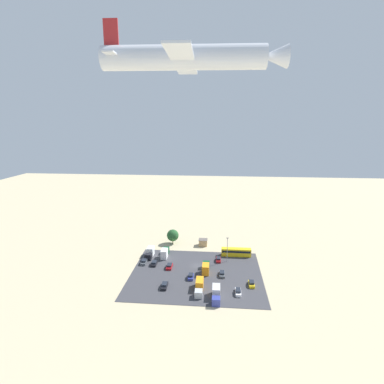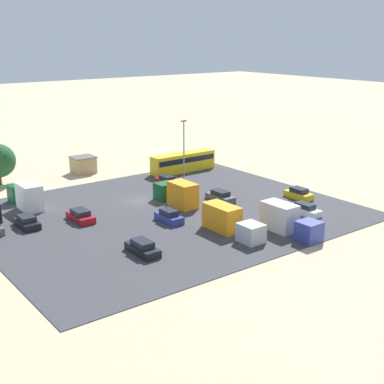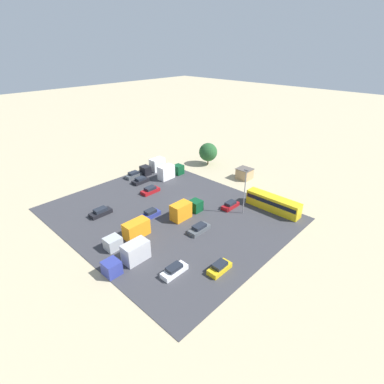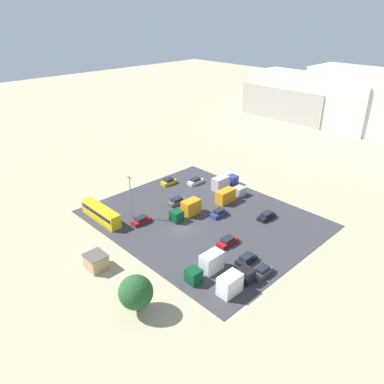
{
  "view_description": "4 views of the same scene",
  "coord_description": "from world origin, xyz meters",
  "px_view_note": "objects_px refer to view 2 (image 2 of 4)",
  "views": [
    {
      "loc": [
        -7.11,
        103.25,
        52.04
      ],
      "look_at": [
        -0.4,
        27.46,
        34.72
      ],
      "focal_mm": 28.0,
      "sensor_mm": 36.0,
      "label": 1
    },
    {
      "loc": [
        37.22,
        61.29,
        22.37
      ],
      "look_at": [
        -3.29,
        7.91,
        2.65
      ],
      "focal_mm": 50.0,
      "sensor_mm": 36.0,
      "label": 2
    },
    {
      "loc": [
        -40.59,
        41.75,
        32.0
      ],
      "look_at": [
        -5.69,
        5.06,
        6.59
      ],
      "focal_mm": 28.0,
      "sensor_mm": 36.0,
      "label": 3
    },
    {
      "loc": [
        49.13,
        -44.63,
        41.7
      ],
      "look_at": [
        -4.49,
        7.25,
        4.62
      ],
      "focal_mm": 35.0,
      "sensor_mm": 36.0,
      "label": 4
    }
  ],
  "objects_px": {
    "parked_car_2": "(27,222)",
    "parked_truck_0": "(230,222)",
    "parked_car_4": "(305,210)",
    "parked_car_7": "(81,216)",
    "parked_truck_3": "(287,221)",
    "shed_building": "(83,165)",
    "parked_car_0": "(169,217)",
    "parked_truck_4": "(177,194)",
    "bus": "(183,162)",
    "parked_car_6": "(220,196)",
    "parked_car_3": "(167,181)",
    "parked_car_1": "(143,248)",
    "parked_truck_1": "(26,196)",
    "parked_car_5": "(299,194)"
  },
  "relations": [
    {
      "from": "parked_car_4",
      "to": "parked_car_2",
      "type": "bearing_deg",
      "value": -29.22
    },
    {
      "from": "parked_car_0",
      "to": "parked_truck_4",
      "type": "relative_size",
      "value": 0.54
    },
    {
      "from": "parked_car_7",
      "to": "parked_truck_0",
      "type": "xyz_separation_m",
      "value": [
        -12.03,
        14.45,
        0.79
      ]
    },
    {
      "from": "parked_car_7",
      "to": "bus",
      "type": "bearing_deg",
      "value": -153.32
    },
    {
      "from": "parked_car_2",
      "to": "parked_truck_0",
      "type": "xyz_separation_m",
      "value": [
        -18.19,
        16.31,
        0.8
      ]
    },
    {
      "from": "shed_building",
      "to": "parked_car_2",
      "type": "height_order",
      "value": "shed_building"
    },
    {
      "from": "parked_car_2",
      "to": "parked_car_4",
      "type": "distance_m",
      "value": 34.88
    },
    {
      "from": "parked_truck_3",
      "to": "parked_car_2",
      "type": "bearing_deg",
      "value": -40.82
    },
    {
      "from": "parked_car_7",
      "to": "shed_building",
      "type": "bearing_deg",
      "value": -116.97
    },
    {
      "from": "shed_building",
      "to": "parked_car_7",
      "type": "bearing_deg",
      "value": 63.03
    },
    {
      "from": "parked_car_7",
      "to": "parked_truck_3",
      "type": "distance_m",
      "value": 25.43
    },
    {
      "from": "parked_car_3",
      "to": "parked_truck_0",
      "type": "height_order",
      "value": "parked_truck_0"
    },
    {
      "from": "parked_car_2",
      "to": "parked_truck_3",
      "type": "xyz_separation_m",
      "value": [
        -23.58,
        20.37,
        0.91
      ]
    },
    {
      "from": "shed_building",
      "to": "parked_car_0",
      "type": "relative_size",
      "value": 0.93
    },
    {
      "from": "parked_car_7",
      "to": "parked_truck_4",
      "type": "xyz_separation_m",
      "value": [
        -13.52,
        1.92,
        0.94
      ]
    },
    {
      "from": "bus",
      "to": "parked_car_4",
      "type": "height_order",
      "value": "bus"
    },
    {
      "from": "parked_car_6",
      "to": "parked_truck_4",
      "type": "relative_size",
      "value": 0.61
    },
    {
      "from": "shed_building",
      "to": "parked_car_2",
      "type": "xyz_separation_m",
      "value": [
        17.47,
        20.36,
        -0.73
      ]
    },
    {
      "from": "shed_building",
      "to": "parked_car_7",
      "type": "distance_m",
      "value": 24.95
    },
    {
      "from": "shed_building",
      "to": "parked_car_7",
      "type": "height_order",
      "value": "shed_building"
    },
    {
      "from": "parked_car_4",
      "to": "parked_truck_1",
      "type": "height_order",
      "value": "parked_truck_1"
    },
    {
      "from": "bus",
      "to": "parked_truck_1",
      "type": "bearing_deg",
      "value": -83.43
    },
    {
      "from": "parked_car_3",
      "to": "parked_truck_1",
      "type": "bearing_deg",
      "value": 174.45
    },
    {
      "from": "parked_car_3",
      "to": "parked_truck_0",
      "type": "xyz_separation_m",
      "value": [
        6.06,
        21.72,
        0.8
      ]
    },
    {
      "from": "parked_car_6",
      "to": "parked_truck_0",
      "type": "distance_m",
      "value": 12.74
    },
    {
      "from": "parked_truck_0",
      "to": "parked_car_2",
      "type": "bearing_deg",
      "value": -41.89
    },
    {
      "from": "shed_building",
      "to": "parked_truck_4",
      "type": "distance_m",
      "value": 24.25
    },
    {
      "from": "parked_car_1",
      "to": "parked_car_7",
      "type": "distance_m",
      "value": 13.59
    },
    {
      "from": "parked_car_5",
      "to": "parked_truck_4",
      "type": "bearing_deg",
      "value": 152.61
    },
    {
      "from": "parked_truck_3",
      "to": "shed_building",
      "type": "bearing_deg",
      "value": -81.47
    },
    {
      "from": "parked_car_7",
      "to": "parked_car_6",
      "type": "bearing_deg",
      "value": 168.15
    },
    {
      "from": "parked_car_0",
      "to": "bus",
      "type": "bearing_deg",
      "value": 49.84
    },
    {
      "from": "bus",
      "to": "parked_car_2",
      "type": "height_order",
      "value": "bus"
    },
    {
      "from": "parked_car_3",
      "to": "parked_truck_1",
      "type": "height_order",
      "value": "parked_truck_1"
    },
    {
      "from": "parked_car_7",
      "to": "parked_car_2",
      "type": "bearing_deg",
      "value": -16.86
    },
    {
      "from": "parked_truck_1",
      "to": "parked_truck_3",
      "type": "distance_m",
      "value": 34.75
    },
    {
      "from": "parked_car_0",
      "to": "parked_car_4",
      "type": "xyz_separation_m",
      "value": [
        -15.69,
        8.19,
        -0.05
      ]
    },
    {
      "from": "shed_building",
      "to": "parked_truck_4",
      "type": "xyz_separation_m",
      "value": [
        -2.21,
        24.15,
        0.21
      ]
    },
    {
      "from": "parked_car_7",
      "to": "parked_truck_4",
      "type": "distance_m",
      "value": 13.69
    },
    {
      "from": "shed_building",
      "to": "parked_truck_0",
      "type": "height_order",
      "value": "parked_truck_0"
    },
    {
      "from": "parked_car_3",
      "to": "parked_car_2",
      "type": "bearing_deg",
      "value": -167.43
    },
    {
      "from": "bus",
      "to": "parked_truck_0",
      "type": "distance_m",
      "value": 30.09
    },
    {
      "from": "parked_truck_1",
      "to": "parked_car_7",
      "type": "bearing_deg",
      "value": -70.29
    },
    {
      "from": "parked_car_6",
      "to": "parked_truck_4",
      "type": "distance_m",
      "value": 6.3
    },
    {
      "from": "shed_building",
      "to": "bus",
      "type": "relative_size",
      "value": 0.32
    },
    {
      "from": "parked_car_0",
      "to": "parked_car_4",
      "type": "height_order",
      "value": "parked_car_0"
    },
    {
      "from": "parked_car_0",
      "to": "parked_car_2",
      "type": "distance_m",
      "value": 17.2
    },
    {
      "from": "parked_truck_4",
      "to": "parked_car_6",
      "type": "bearing_deg",
      "value": -20.14
    },
    {
      "from": "parked_car_1",
      "to": "parked_car_6",
      "type": "relative_size",
      "value": 0.99
    },
    {
      "from": "parked_car_1",
      "to": "parked_car_7",
      "type": "xyz_separation_m",
      "value": [
        0.58,
        -13.58,
        -0.02
      ]
    }
  ]
}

